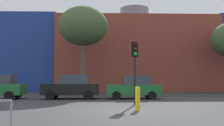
{
  "coord_description": "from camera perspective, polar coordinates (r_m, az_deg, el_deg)",
  "views": [
    {
      "loc": [
        -0.73,
        -12.63,
        1.5
      ],
      "look_at": [
        -0.15,
        7.36,
        2.83
      ],
      "focal_mm": 40.57,
      "sensor_mm": 36.0,
      "label": 1
    }
  ],
  "objects": [
    {
      "name": "ground_plane",
      "position": [
        12.74,
        1.65,
        -10.56
      ],
      "size": [
        200.0,
        200.0,
        0.0
      ],
      "primitive_type": "plane",
      "color": "#38383A"
    },
    {
      "name": "building_backdrop",
      "position": [
        35.53,
        5.12,
        1.69
      ],
      "size": [
        34.43,
        10.11,
        11.55
      ],
      "color": "brown",
      "rests_on": "ground_plane"
    },
    {
      "name": "parked_car_1",
      "position": [
        20.2,
        -9.03,
        -5.33
      ],
      "size": [
        4.39,
        2.15,
        1.9
      ],
      "rotation": [
        0.0,
        0.0,
        3.14
      ],
      "color": "black",
      "rests_on": "ground_plane"
    },
    {
      "name": "parked_car_2",
      "position": [
        20.17,
        4.92,
        -5.48
      ],
      "size": [
        4.19,
        2.05,
        1.81
      ],
      "rotation": [
        0.0,
        0.0,
        3.14
      ],
      "color": "#1E662D",
      "rests_on": "ground_plane"
    },
    {
      "name": "traffic_light_island",
      "position": [
        15.27,
        5.16,
        1.04
      ],
      "size": [
        0.41,
        0.39,
        3.78
      ],
      "rotation": [
        0.0,
        0.0,
        -1.34
      ],
      "color": "black",
      "rests_on": "ground_plane"
    },
    {
      "name": "bare_tree_1",
      "position": [
        26.15,
        -6.5,
        8.17
      ],
      "size": [
        5.0,
        5.0,
        8.96
      ],
      "color": "brown",
      "rests_on": "ground_plane"
    },
    {
      "name": "bollard_yellow_0",
      "position": [
        12.6,
        5.81,
        -8.0
      ],
      "size": [
        0.24,
        0.24,
        1.15
      ],
      "primitive_type": "cylinder",
      "color": "yellow",
      "rests_on": "ground_plane"
    }
  ]
}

